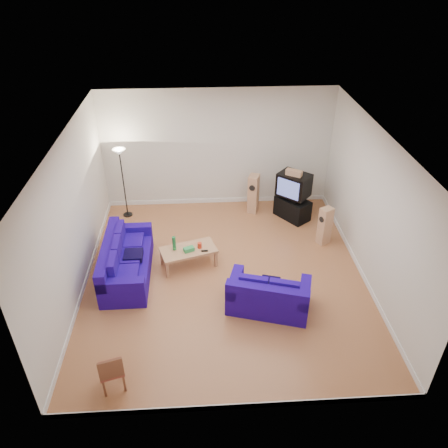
{
  "coord_description": "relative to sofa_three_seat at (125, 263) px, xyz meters",
  "views": [
    {
      "loc": [
        -0.47,
        -7.39,
        6.15
      ],
      "look_at": [
        0.0,
        0.4,
        1.1
      ],
      "focal_mm": 35.0,
      "sensor_mm": 36.0,
      "label": 1
    }
  ],
  "objects": [
    {
      "name": "sofa_loveseat",
      "position": [
        2.95,
        -1.23,
        -0.01
      ],
      "size": [
        1.76,
        1.29,
        0.79
      ],
      "rotation": [
        0.0,
        0.0,
        -0.29
      ],
      "color": "#20097B",
      "rests_on": "ground"
    },
    {
      "name": "red_canister",
      "position": [
        1.63,
        0.3,
        0.19
      ],
      "size": [
        0.1,
        0.1,
        0.13
      ],
      "primitive_type": "cylinder",
      "rotation": [
        0.0,
        0.0,
        0.09
      ],
      "color": "red",
      "rests_on": "coffee_table"
    },
    {
      "name": "av_receiver",
      "position": [
        4.11,
        2.15,
        0.29
      ],
      "size": [
        0.58,
        0.6,
        0.11
      ],
      "primitive_type": "cube",
      "rotation": [
        0.0,
        0.0,
        -1.0
      ],
      "color": "black",
      "rests_on": "tv_stand"
    },
    {
      "name": "dining_chair",
      "position": [
        0.19,
        -2.93,
        0.13
      ],
      "size": [
        0.47,
        0.47,
        0.8
      ],
      "rotation": [
        0.0,
        0.0,
        0.28
      ],
      "color": "brown",
      "rests_on": "ground"
    },
    {
      "name": "coffee_table",
      "position": [
        1.38,
        0.26,
        0.07
      ],
      "size": [
        1.34,
        0.94,
        0.44
      ],
      "rotation": [
        0.0,
        0.0,
        0.3
      ],
      "color": "tan",
      "rests_on": "ground"
    },
    {
      "name": "speaker_left",
      "position": [
        3.09,
        2.52,
        0.23
      ],
      "size": [
        0.35,
        0.38,
        1.07
      ],
      "rotation": [
        0.0,
        0.0,
        -0.37
      ],
      "color": "tan",
      "rests_on": "ground"
    },
    {
      "name": "tv_stand",
      "position": [
        4.09,
        2.15,
        -0.04
      ],
      "size": [
        0.94,
        1.02,
        0.55
      ],
      "primitive_type": "cube",
      "rotation": [
        0.0,
        0.0,
        -0.93
      ],
      "color": "black",
      "rests_on": "ground"
    },
    {
      "name": "remote",
      "position": [
        1.74,
        0.16,
        0.14
      ],
      "size": [
        0.15,
        0.05,
        0.02
      ],
      "primitive_type": "cube",
      "rotation": [
        0.0,
        0.0,
        0.04
      ],
      "color": "black",
      "rests_on": "coffee_table"
    },
    {
      "name": "centre_speaker",
      "position": [
        4.03,
        2.11,
        1.01
      ],
      "size": [
        0.43,
        0.35,
        0.14
      ],
      "primitive_type": "cube",
      "rotation": [
        0.0,
        0.0,
        -0.56
      ],
      "color": "tan",
      "rests_on": "television"
    },
    {
      "name": "room",
      "position": [
        2.17,
        -0.18,
        1.23
      ],
      "size": [
        6.01,
        6.51,
        3.21
      ],
      "color": "brown",
      "rests_on": "ground"
    },
    {
      "name": "floor_lamp",
      "position": [
        -0.28,
        2.52,
        1.25
      ],
      "size": [
        0.32,
        0.32,
        1.9
      ],
      "color": "black",
      "rests_on": "ground"
    },
    {
      "name": "sofa_three_seat",
      "position": [
        0.0,
        0.0,
        0.0
      ],
      "size": [
        0.97,
        2.19,
        0.84
      ],
      "rotation": [
        0.0,
        0.0,
        -1.56
      ],
      "color": "#20097B",
      "rests_on": "ground"
    },
    {
      "name": "bottle",
      "position": [
        1.08,
        0.26,
        0.3
      ],
      "size": [
        0.09,
        0.09,
        0.33
      ],
      "primitive_type": "cylinder",
      "rotation": [
        0.0,
        0.0,
        0.16
      ],
      "color": "#197233",
      "rests_on": "coffee_table"
    },
    {
      "name": "tissue_box",
      "position": [
        1.39,
        0.19,
        0.17
      ],
      "size": [
        0.26,
        0.2,
        0.09
      ],
      "primitive_type": "cube",
      "rotation": [
        0.0,
        0.0,
        0.4
      ],
      "color": "green",
      "rests_on": "coffee_table"
    },
    {
      "name": "speaker_right",
      "position": [
        4.62,
        0.95,
        0.17
      ],
      "size": [
        0.36,
        0.33,
        0.96
      ],
      "rotation": [
        0.0,
        0.0,
        -1.04
      ],
      "color": "tan",
      "rests_on": "ground"
    },
    {
      "name": "television",
      "position": [
        4.07,
        2.17,
        0.64
      ],
      "size": [
        0.95,
        0.93,
        0.59
      ],
      "rotation": [
        0.0,
        0.0,
        -0.72
      ],
      "color": "black",
      "rests_on": "av_receiver"
    }
  ]
}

